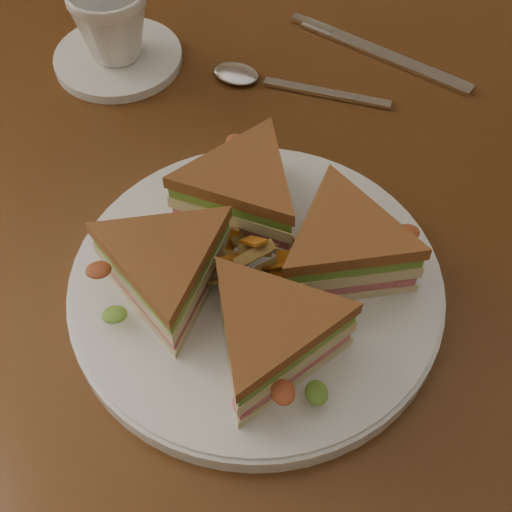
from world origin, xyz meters
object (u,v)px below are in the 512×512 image
at_px(plate, 256,287).
at_px(saucer, 118,58).
at_px(knife, 372,50).
at_px(table, 261,259).
at_px(coffee_cup, 112,23).
at_px(sandwich_wedges, 256,260).
at_px(spoon, 258,79).

height_order(plate, saucer, plate).
bearing_deg(plate, knife, 91.72).
distance_m(table, saucer, 0.26).
relative_size(knife, coffee_cup, 2.62).
relative_size(sandwich_wedges, saucer, 2.14).
distance_m(sandwich_wedges, spoon, 0.26).
distance_m(spoon, knife, 0.13).
height_order(sandwich_wedges, coffee_cup, coffee_cup).
bearing_deg(spoon, saucer, -176.20).
distance_m(table, spoon, 0.18).
bearing_deg(table, sandwich_wedges, -69.04).
distance_m(sandwich_wedges, coffee_cup, 0.33).
relative_size(knife, saucer, 1.60).
bearing_deg(saucer, sandwich_wedges, -40.17).
height_order(table, coffee_cup, coffee_cup).
height_order(saucer, coffee_cup, coffee_cup).
bearing_deg(coffee_cup, spoon, 4.47).
height_order(plate, knife, plate).
xyz_separation_m(spoon, coffee_cup, (-0.15, -0.03, 0.04)).
bearing_deg(spoon, plate, -74.08).
bearing_deg(knife, spoon, -123.09).
bearing_deg(saucer, spoon, 11.02).
height_order(knife, coffee_cup, coffee_cup).
bearing_deg(spoon, knife, 38.27).
xyz_separation_m(plate, knife, (-0.01, 0.33, -0.01)).
bearing_deg(spoon, table, -72.55).
height_order(table, knife, knife).
xyz_separation_m(knife, saucer, (-0.24, -0.12, 0.00)).
relative_size(table, coffee_cup, 14.76).
bearing_deg(saucer, knife, 27.10).
bearing_deg(saucer, table, -27.64).
bearing_deg(saucer, coffee_cup, 0.00).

